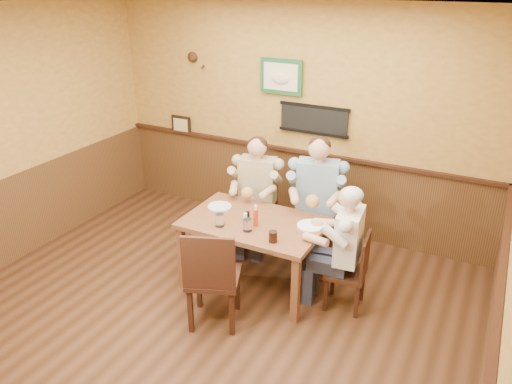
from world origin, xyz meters
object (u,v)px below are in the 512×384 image
at_px(diner_white_elder, 347,255).
at_px(pepper_shaker, 248,216).
at_px(cola_tumbler, 273,237).
at_px(chair_near_side, 214,275).
at_px(chair_back_left, 258,212).
at_px(diner_tan_shirt, 258,198).
at_px(dining_table, 254,229).
at_px(chair_back_right, 316,222).
at_px(diner_blue_polo, 316,206).
at_px(salt_shaker, 245,218).
at_px(water_glass_left, 220,220).
at_px(chair_right_end, 346,271).
at_px(water_glass_mid, 247,225).
at_px(hot_sauce_bottle, 256,217).

distance_m(diner_white_elder, pepper_shaker, 1.07).
bearing_deg(cola_tumbler, chair_near_side, -133.37).
height_order(chair_back_left, diner_tan_shirt, diner_tan_shirt).
bearing_deg(chair_near_side, chair_back_left, -100.00).
bearing_deg(chair_back_left, dining_table, -76.74).
bearing_deg(chair_back_right, diner_blue_polo, 0.00).
bearing_deg(diner_blue_polo, chair_near_side, -119.79).
relative_size(chair_back_left, chair_near_side, 0.85).
distance_m(salt_shaker, pepper_shaker, 0.05).
bearing_deg(dining_table, water_glass_left, -133.83).
relative_size(water_glass_left, salt_shaker, 1.38).
height_order(dining_table, diner_white_elder, diner_white_elder).
relative_size(cola_tumbler, pepper_shaker, 1.11).
bearing_deg(chair_right_end, chair_back_left, -123.73).
height_order(diner_blue_polo, water_glass_mid, diner_blue_polo).
bearing_deg(diner_blue_polo, water_glass_mid, -122.45).
distance_m(diner_blue_polo, water_glass_mid, 1.08).
xyz_separation_m(chair_right_end, diner_blue_polo, (-0.60, 0.73, 0.26)).
relative_size(water_glass_mid, pepper_shaker, 1.32).
distance_m(diner_blue_polo, water_glass_left, 1.23).
xyz_separation_m(diner_white_elder, water_glass_left, (-1.23, -0.32, 0.24)).
height_order(chair_right_end, diner_white_elder, diner_white_elder).
distance_m(chair_right_end, cola_tumbler, 0.82).
bearing_deg(water_glass_mid, diner_blue_polo, 71.71).
xyz_separation_m(chair_back_right, water_glass_left, (-0.63, -1.05, 0.36)).
relative_size(chair_back_left, cola_tumbler, 8.07).
height_order(cola_tumbler, hot_sauce_bottle, hot_sauce_bottle).
bearing_deg(diner_blue_polo, water_glass_left, -135.01).
xyz_separation_m(chair_back_left, chair_near_side, (0.30, -1.49, 0.08)).
bearing_deg(chair_right_end, hot_sauce_bottle, -86.62).
xyz_separation_m(chair_right_end, water_glass_mid, (-0.93, -0.29, 0.41)).
height_order(chair_back_right, pepper_shaker, chair_back_right).
xyz_separation_m(diner_tan_shirt, water_glass_mid, (0.39, -0.99, 0.20)).
bearing_deg(dining_table, water_glass_mid, -78.59).
xyz_separation_m(chair_back_left, water_glass_left, (0.10, -1.02, 0.39)).
distance_m(chair_right_end, diner_blue_polo, 0.98).
distance_m(cola_tumbler, hot_sauce_bottle, 0.36).
bearing_deg(chair_back_right, water_glass_left, -135.01).
bearing_deg(chair_near_side, diner_tan_shirt, -100.00).
bearing_deg(diner_blue_polo, diner_tan_shirt, 167.83).
bearing_deg(chair_back_left, diner_blue_polo, -9.18).
bearing_deg(diner_tan_shirt, chair_right_end, -39.07).
height_order(chair_right_end, water_glass_left, water_glass_left).
bearing_deg(water_glass_mid, diner_white_elder, 16.99).
bearing_deg(diner_white_elder, chair_back_left, -123.73).
bearing_deg(hot_sauce_bottle, chair_near_side, -99.62).
height_order(chair_back_left, cola_tumbler, chair_back_left).
bearing_deg(diner_blue_polo, cola_tumbler, -105.39).
bearing_deg(hot_sauce_bottle, water_glass_mid, -98.08).
height_order(diner_white_elder, water_glass_left, diner_white_elder).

